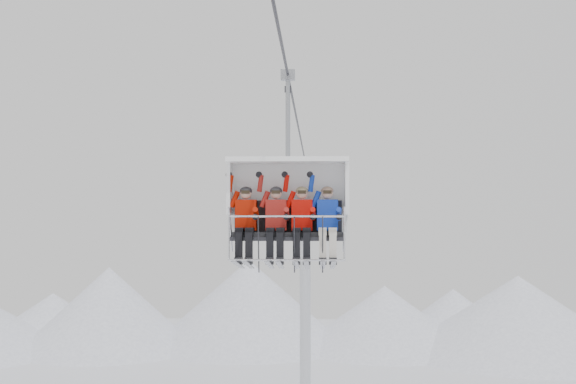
{
  "coord_description": "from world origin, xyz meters",
  "views": [
    {
      "loc": [
        0.61,
        -15.12,
        10.24
      ],
      "look_at": [
        0.0,
        0.0,
        10.84
      ],
      "focal_mm": 45.0,
      "sensor_mm": 36.0,
      "label": 1
    }
  ],
  "objects_px": {
    "chairlift_carrier": "(288,198)",
    "skier_far_right": "(327,221)",
    "lift_tower_right": "(305,307)",
    "skier_center_right": "(302,221)",
    "skier_far_left": "(246,221)",
    "skier_center_left": "(276,221)"
  },
  "relations": [
    {
      "from": "skier_center_right",
      "to": "chairlift_carrier",
      "type": "bearing_deg",
      "value": 134.4
    },
    {
      "from": "lift_tower_right",
      "to": "skier_far_right",
      "type": "bearing_deg",
      "value": -87.88
    },
    {
      "from": "lift_tower_right",
      "to": "chairlift_carrier",
      "type": "xyz_separation_m",
      "value": [
        0.0,
        -21.94,
        4.93
      ]
    },
    {
      "from": "skier_center_right",
      "to": "skier_far_right",
      "type": "xyz_separation_m",
      "value": [
        0.53,
        0.0,
        0.0
      ]
    },
    {
      "from": "lift_tower_right",
      "to": "skier_far_right",
      "type": "xyz_separation_m",
      "value": [
        0.82,
        -22.24,
        4.45
      ]
    },
    {
      "from": "lift_tower_right",
      "to": "chairlift_carrier",
      "type": "height_order",
      "value": "lift_tower_right"
    },
    {
      "from": "skier_far_left",
      "to": "skier_far_right",
      "type": "height_order",
      "value": "same"
    },
    {
      "from": "chairlift_carrier",
      "to": "skier_center_right",
      "type": "height_order",
      "value": "chairlift_carrier"
    },
    {
      "from": "chairlift_carrier",
      "to": "skier_center_left",
      "type": "relative_size",
      "value": 2.34
    },
    {
      "from": "chairlift_carrier",
      "to": "skier_far_left",
      "type": "relative_size",
      "value": 2.34
    },
    {
      "from": "chairlift_carrier",
      "to": "skier_far_right",
      "type": "bearing_deg",
      "value": -20.23
    },
    {
      "from": "skier_far_left",
      "to": "skier_far_right",
      "type": "bearing_deg",
      "value": 0.0
    },
    {
      "from": "chairlift_carrier",
      "to": "skier_far_left",
      "type": "distance_m",
      "value": 1.04
    },
    {
      "from": "skier_center_right",
      "to": "skier_far_right",
      "type": "height_order",
      "value": "same"
    },
    {
      "from": "skier_far_right",
      "to": "skier_far_left",
      "type": "bearing_deg",
      "value": 180.0
    },
    {
      "from": "skier_center_left",
      "to": "skier_center_right",
      "type": "xyz_separation_m",
      "value": [
        0.54,
        0.0,
        0.0
      ]
    },
    {
      "from": "lift_tower_right",
      "to": "chairlift_carrier",
      "type": "bearing_deg",
      "value": -90.0
    },
    {
      "from": "lift_tower_right",
      "to": "skier_center_right",
      "type": "height_order",
      "value": "lift_tower_right"
    },
    {
      "from": "chairlift_carrier",
      "to": "skier_far_right",
      "type": "height_order",
      "value": "chairlift_carrier"
    },
    {
      "from": "chairlift_carrier",
      "to": "skier_far_left",
      "type": "bearing_deg",
      "value": -160.78
    },
    {
      "from": "skier_far_left",
      "to": "skier_center_right",
      "type": "relative_size",
      "value": 1.0
    },
    {
      "from": "skier_far_left",
      "to": "skier_center_left",
      "type": "relative_size",
      "value": 1.0
    }
  ]
}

